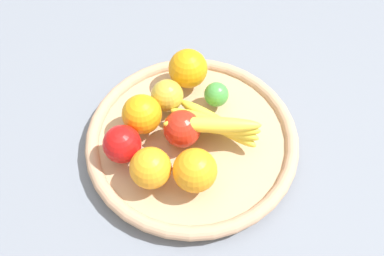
{
  "coord_description": "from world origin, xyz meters",
  "views": [
    {
      "loc": [
        0.18,
        -0.41,
        0.71
      ],
      "look_at": [
        0.0,
        0.0,
        0.06
      ],
      "focal_mm": 39.02,
      "sensor_mm": 36.0,
      "label": 1
    }
  ],
  "objects_px": {
    "orange_3": "(151,168)",
    "apple_1": "(182,129)",
    "apple_0": "(167,96)",
    "banana_bunch": "(214,124)",
    "apple_2": "(122,144)",
    "orange_2": "(195,170)",
    "orange_0": "(142,114)",
    "lime_0": "(216,94)",
    "orange_1": "(188,69)"
  },
  "relations": [
    {
      "from": "orange_1",
      "to": "orange_0",
      "type": "relative_size",
      "value": 1.05
    },
    {
      "from": "orange_3",
      "to": "apple_1",
      "type": "bearing_deg",
      "value": 81.06
    },
    {
      "from": "apple_0",
      "to": "apple_2",
      "type": "distance_m",
      "value": 0.14
    },
    {
      "from": "orange_2",
      "to": "apple_1",
      "type": "relative_size",
      "value": 1.1
    },
    {
      "from": "banana_bunch",
      "to": "orange_2",
      "type": "xyz_separation_m",
      "value": [
        0.01,
        -0.11,
        0.0
      ]
    },
    {
      "from": "orange_1",
      "to": "apple_1",
      "type": "bearing_deg",
      "value": -70.3
    },
    {
      "from": "apple_2",
      "to": "apple_1",
      "type": "height_order",
      "value": "same"
    },
    {
      "from": "apple_0",
      "to": "lime_0",
      "type": "height_order",
      "value": "apple_0"
    },
    {
      "from": "banana_bunch",
      "to": "apple_1",
      "type": "bearing_deg",
      "value": -145.87
    },
    {
      "from": "orange_2",
      "to": "apple_2",
      "type": "bearing_deg",
      "value": -179.51
    },
    {
      "from": "orange_3",
      "to": "orange_1",
      "type": "distance_m",
      "value": 0.24
    },
    {
      "from": "banana_bunch",
      "to": "orange_2",
      "type": "distance_m",
      "value": 0.11
    },
    {
      "from": "apple_0",
      "to": "apple_2",
      "type": "height_order",
      "value": "apple_2"
    },
    {
      "from": "lime_0",
      "to": "apple_1",
      "type": "distance_m",
      "value": 0.11
    },
    {
      "from": "orange_1",
      "to": "banana_bunch",
      "type": "bearing_deg",
      "value": -46.34
    },
    {
      "from": "apple_2",
      "to": "orange_2",
      "type": "bearing_deg",
      "value": 0.49
    },
    {
      "from": "apple_0",
      "to": "orange_3",
      "type": "relative_size",
      "value": 0.87
    },
    {
      "from": "lime_0",
      "to": "apple_2",
      "type": "bearing_deg",
      "value": -121.05
    },
    {
      "from": "apple_0",
      "to": "apple_2",
      "type": "xyz_separation_m",
      "value": [
        -0.02,
        -0.14,
        0.0
      ]
    },
    {
      "from": "orange_1",
      "to": "apple_0",
      "type": "bearing_deg",
      "value": -98.69
    },
    {
      "from": "apple_2",
      "to": "orange_0",
      "type": "xyz_separation_m",
      "value": [
        0.0,
        0.07,
        0.0
      ]
    },
    {
      "from": "apple_2",
      "to": "orange_1",
      "type": "bearing_deg",
      "value": 80.27
    },
    {
      "from": "apple_2",
      "to": "apple_0",
      "type": "bearing_deg",
      "value": 79.7
    },
    {
      "from": "lime_0",
      "to": "orange_0",
      "type": "distance_m",
      "value": 0.16
    },
    {
      "from": "orange_3",
      "to": "apple_0",
      "type": "bearing_deg",
      "value": 105.74
    },
    {
      "from": "banana_bunch",
      "to": "orange_3",
      "type": "xyz_separation_m",
      "value": [
        -0.07,
        -0.13,
        0.0
      ]
    },
    {
      "from": "orange_1",
      "to": "orange_0",
      "type": "distance_m",
      "value": 0.14
    },
    {
      "from": "apple_0",
      "to": "orange_0",
      "type": "relative_size",
      "value": 0.85
    },
    {
      "from": "banana_bunch",
      "to": "apple_1",
      "type": "distance_m",
      "value": 0.06
    },
    {
      "from": "lime_0",
      "to": "apple_2",
      "type": "relative_size",
      "value": 0.7
    },
    {
      "from": "apple_0",
      "to": "orange_1",
      "type": "bearing_deg",
      "value": 81.31
    },
    {
      "from": "orange_2",
      "to": "orange_1",
      "type": "height_order",
      "value": "orange_1"
    },
    {
      "from": "apple_0",
      "to": "orange_3",
      "type": "height_order",
      "value": "orange_3"
    },
    {
      "from": "orange_3",
      "to": "apple_1",
      "type": "height_order",
      "value": "orange_3"
    },
    {
      "from": "apple_0",
      "to": "orange_2",
      "type": "relative_size",
      "value": 0.83
    },
    {
      "from": "orange_0",
      "to": "banana_bunch",
      "type": "bearing_deg",
      "value": 15.15
    },
    {
      "from": "orange_2",
      "to": "orange_0",
      "type": "bearing_deg",
      "value": 153.1
    },
    {
      "from": "banana_bunch",
      "to": "apple_2",
      "type": "distance_m",
      "value": 0.17
    },
    {
      "from": "lime_0",
      "to": "orange_3",
      "type": "bearing_deg",
      "value": -101.05
    },
    {
      "from": "lime_0",
      "to": "orange_0",
      "type": "bearing_deg",
      "value": -133.97
    },
    {
      "from": "banana_bunch",
      "to": "apple_0",
      "type": "bearing_deg",
      "value": 165.64
    },
    {
      "from": "apple_0",
      "to": "orange_3",
      "type": "bearing_deg",
      "value": -74.26
    },
    {
      "from": "lime_0",
      "to": "orange_0",
      "type": "xyz_separation_m",
      "value": [
        -0.11,
        -0.11,
        0.01
      ]
    },
    {
      "from": "apple_1",
      "to": "banana_bunch",
      "type": "bearing_deg",
      "value": 34.13
    },
    {
      "from": "orange_0",
      "to": "orange_3",
      "type": "bearing_deg",
      "value": -55.22
    },
    {
      "from": "banana_bunch",
      "to": "lime_0",
      "type": "height_order",
      "value": "banana_bunch"
    },
    {
      "from": "apple_0",
      "to": "banana_bunch",
      "type": "xyz_separation_m",
      "value": [
        0.11,
        -0.03,
        0.0
      ]
    },
    {
      "from": "banana_bunch",
      "to": "orange_3",
      "type": "relative_size",
      "value": 2.45
    },
    {
      "from": "orange_3",
      "to": "apple_1",
      "type": "relative_size",
      "value": 1.05
    },
    {
      "from": "orange_3",
      "to": "orange_2",
      "type": "relative_size",
      "value": 0.95
    }
  ]
}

